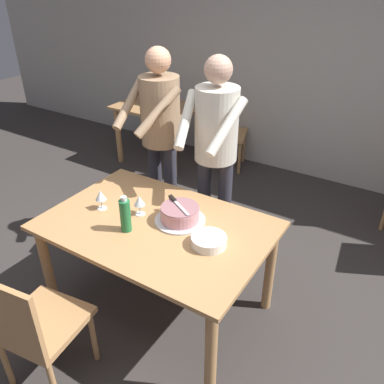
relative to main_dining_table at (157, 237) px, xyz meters
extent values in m
plane|color=#383330|center=(0.00, 0.00, -0.64)|extent=(14.00, 14.00, 0.00)
cube|color=#BCB7AD|center=(0.00, 2.76, 0.71)|extent=(10.00, 0.12, 2.70)
cube|color=tan|center=(0.00, 0.00, 0.09)|extent=(1.49, 0.99, 0.03)
cylinder|color=tan|center=(-0.67, -0.42, -0.28)|extent=(0.07, 0.07, 0.72)
cylinder|color=tan|center=(0.67, -0.42, -0.28)|extent=(0.07, 0.07, 0.72)
cylinder|color=tan|center=(-0.67, 0.42, -0.28)|extent=(0.07, 0.07, 0.72)
cylinder|color=tan|center=(0.67, 0.42, -0.28)|extent=(0.07, 0.07, 0.72)
cylinder|color=silver|center=(0.11, 0.11, 0.11)|extent=(0.34, 0.34, 0.01)
cylinder|color=#D18C93|center=(0.11, 0.11, 0.16)|extent=(0.26, 0.26, 0.09)
cylinder|color=#926267|center=(0.11, 0.11, 0.21)|extent=(0.25, 0.25, 0.01)
cube|color=silver|center=(0.13, 0.10, 0.22)|extent=(0.18, 0.12, 0.00)
cube|color=black|center=(0.02, 0.17, 0.22)|extent=(0.08, 0.06, 0.02)
cylinder|color=white|center=(0.41, -0.01, 0.11)|extent=(0.22, 0.22, 0.01)
cylinder|color=white|center=(0.41, -0.01, 0.12)|extent=(0.22, 0.22, 0.01)
cylinder|color=white|center=(0.41, -0.01, 0.13)|extent=(0.22, 0.22, 0.01)
cylinder|color=white|center=(0.41, -0.01, 0.14)|extent=(0.22, 0.22, 0.01)
cylinder|color=white|center=(0.41, -0.01, 0.15)|extent=(0.22, 0.22, 0.01)
cylinder|color=white|center=(0.41, -0.01, 0.16)|extent=(0.22, 0.22, 0.01)
cylinder|color=silver|center=(-0.44, -0.05, 0.11)|extent=(0.07, 0.07, 0.00)
cylinder|color=silver|center=(-0.44, -0.05, 0.14)|extent=(0.01, 0.01, 0.07)
cone|color=silver|center=(-0.44, -0.05, 0.21)|extent=(0.08, 0.08, 0.07)
cylinder|color=silver|center=(-0.17, 0.04, 0.11)|extent=(0.07, 0.07, 0.00)
cylinder|color=silver|center=(-0.17, 0.04, 0.14)|extent=(0.01, 0.01, 0.07)
cone|color=silver|center=(-0.17, 0.04, 0.21)|extent=(0.08, 0.08, 0.07)
cylinder|color=#1E6B38|center=(-0.12, -0.16, 0.22)|extent=(0.07, 0.07, 0.22)
cylinder|color=silver|center=(-0.12, -0.16, 0.34)|extent=(0.04, 0.04, 0.03)
cylinder|color=#2D2D38|center=(0.13, 0.72, -0.17)|extent=(0.11, 0.11, 0.95)
cylinder|color=#2D2D38|center=(-0.05, 0.71, -0.17)|extent=(0.11, 0.11, 0.95)
cylinder|color=beige|center=(0.04, 0.72, 0.58)|extent=(0.32, 0.32, 0.55)
sphere|color=tan|center=(0.04, 0.72, 0.98)|extent=(0.20, 0.20, 0.20)
cylinder|color=beige|center=(0.21, 0.55, 0.65)|extent=(0.12, 0.42, 0.34)
cylinder|color=beige|center=(-0.10, 0.52, 0.65)|extent=(0.19, 0.42, 0.34)
cylinder|color=#2D2D38|center=(-0.40, 0.73, -0.17)|extent=(0.11, 0.11, 0.95)
cylinder|color=#2D2D38|center=(-0.58, 0.76, -0.17)|extent=(0.11, 0.11, 0.95)
cylinder|color=#997A5B|center=(-0.49, 0.75, 0.58)|extent=(0.32, 0.32, 0.55)
sphere|color=tan|center=(-0.49, 0.75, 0.98)|extent=(0.20, 0.20, 0.20)
cylinder|color=#997A5B|center=(-0.36, 0.55, 0.65)|extent=(0.21, 0.41, 0.34)
cylinder|color=#997A5B|center=(-0.67, 0.59, 0.65)|extent=(0.10, 0.42, 0.34)
cube|color=tan|center=(-0.24, -0.80, -0.21)|extent=(0.49, 0.49, 0.04)
cylinder|color=tan|center=(-0.44, -0.64, -0.44)|extent=(0.04, 0.04, 0.41)
cylinder|color=tan|center=(-0.08, -0.59, -0.44)|extent=(0.04, 0.04, 0.41)
cylinder|color=tan|center=(-0.40, -1.00, -0.44)|extent=(0.04, 0.04, 0.41)
cube|color=tan|center=(-0.21, -1.00, 0.03)|extent=(0.44, 0.09, 0.45)
cube|color=tan|center=(-1.52, 2.06, 0.08)|extent=(1.00, 0.70, 0.03)
cylinder|color=tan|center=(-1.94, 1.78, -0.29)|extent=(0.07, 0.07, 0.71)
cylinder|color=tan|center=(-1.09, 1.78, -0.29)|extent=(0.07, 0.07, 0.71)
cylinder|color=tan|center=(-1.94, 2.33, -0.29)|extent=(0.07, 0.07, 0.71)
cylinder|color=tan|center=(-1.09, 2.33, -0.29)|extent=(0.07, 0.07, 0.71)
cube|color=tan|center=(-0.71, 2.40, -0.21)|extent=(0.55, 0.55, 0.04)
cylinder|color=tan|center=(-0.59, 2.63, -0.44)|extent=(0.04, 0.04, 0.41)
cylinder|color=tan|center=(-0.48, 2.28, -0.44)|extent=(0.04, 0.04, 0.41)
cylinder|color=tan|center=(-0.94, 2.51, -0.44)|extent=(0.04, 0.04, 0.41)
cylinder|color=tan|center=(-0.83, 2.17, -0.44)|extent=(0.04, 0.04, 0.41)
cube|color=tan|center=(-0.90, 2.33, 0.03)|extent=(0.16, 0.43, 0.45)
camera|label=1|loc=(1.35, -1.71, 1.60)|focal=37.14mm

